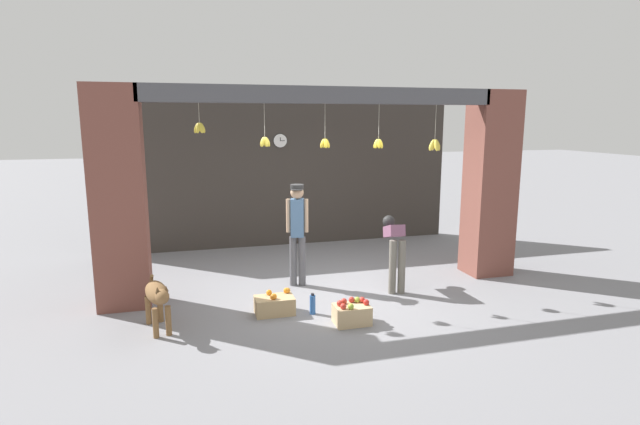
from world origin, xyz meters
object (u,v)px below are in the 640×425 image
worker_stooping (394,244)px  water_bottle (313,304)px  dog (157,296)px  fruit_crate_apples (352,313)px  wall_clock (280,141)px  fruit_crate_oranges (275,305)px  shopkeeper (297,227)px

worker_stooping → water_bottle: worker_stooping is taller
dog → water_bottle: (1.97, 0.02, -0.32)m
fruit_crate_apples → wall_clock: (-0.09, 4.28, 2.03)m
fruit_crate_oranges → wall_clock: bearing=77.6°
worker_stooping → water_bottle: 1.72m
dog → fruit_crate_oranges: 1.53m
fruit_crate_apples → wall_clock: size_ratio=1.58×
shopkeeper → dog: bearing=45.6°
fruit_crate_apples → water_bottle: (-0.40, 0.45, -0.00)m
worker_stooping → fruit_crate_apples: size_ratio=2.38×
dog → fruit_crate_apples: (2.38, -0.43, -0.31)m
dog → worker_stooping: size_ratio=0.84×
fruit_crate_oranges → fruit_crate_apples: bearing=-33.6°
wall_clock → fruit_crate_apples: bearing=-88.8°
dog → fruit_crate_oranges: dog is taller
water_bottle → wall_clock: size_ratio=1.01×
worker_stooping → fruit_crate_apples: worker_stooping is taller
shopkeeper → wall_clock: 2.90m
worker_stooping → fruit_crate_oranges: size_ratio=2.06×
dog → fruit_crate_oranges: size_ratio=1.73×
dog → shopkeeper: (2.04, 1.23, 0.49)m
shopkeeper → worker_stooping: shopkeeper is taller
dog → worker_stooping: (3.44, 0.70, 0.26)m
fruit_crate_apples → water_bottle: size_ratio=1.57×
water_bottle → wall_clock: wall_clock is taller
water_bottle → fruit_crate_apples: bearing=-48.1°
wall_clock → water_bottle: bearing=-94.7°
dog → shopkeeper: bearing=107.6°
fruit_crate_apples → water_bottle: 0.60m
fruit_crate_apples → wall_clock: 4.73m
dog → worker_stooping: worker_stooping is taller
shopkeeper → worker_stooping: bearing=173.6°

